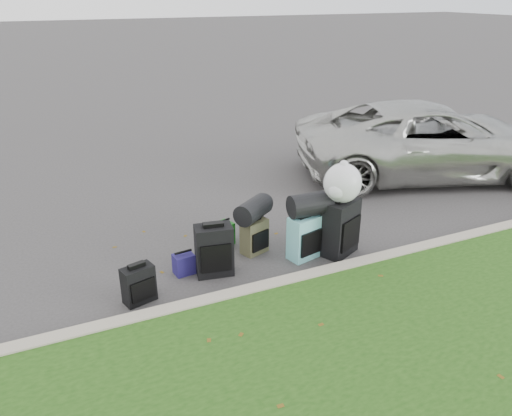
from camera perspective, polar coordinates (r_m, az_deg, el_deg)
name	(u,v)px	position (r m, az deg, el deg)	size (l,w,h in m)	color
ground	(269,249)	(6.86, 1.45, -4.68)	(120.00, 120.00, 0.00)	#383535
curb	(305,280)	(6.06, 5.59, -8.14)	(120.00, 0.18, 0.15)	#9E937F
suv	(430,140)	(9.95, 19.27, 7.37)	(2.27, 4.93, 1.37)	#B7B7B2
suitcase_small_black	(139,284)	(5.82, -13.27, -8.49)	(0.35, 0.19, 0.44)	black
suitcase_large_black_left	(214,250)	(6.16, -4.81, -4.84)	(0.45, 0.27, 0.65)	black
suitcase_olive	(254,236)	(6.67, -0.19, -3.25)	(0.34, 0.22, 0.47)	#3E3D27
suitcase_teal	(304,237)	(6.55, 5.53, -3.35)	(0.41, 0.25, 0.59)	#5AA5A9
suitcase_large_black_right	(340,227)	(6.68, 9.60, -2.20)	(0.51, 0.30, 0.76)	black
tote_green	(222,234)	(6.92, -3.85, -2.99)	(0.28, 0.22, 0.32)	#166418
tote_navy	(184,264)	(6.31, -8.25, -6.34)	(0.24, 0.19, 0.26)	navy
duffel_left	(253,210)	(6.52, -0.32, -0.20)	(0.29, 0.29, 0.54)	black
duffel_right	(310,204)	(6.41, 6.21, 0.40)	(0.31, 0.31, 0.55)	black
trash_bag	(343,183)	(6.43, 9.86, 2.83)	(0.49, 0.49, 0.49)	white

